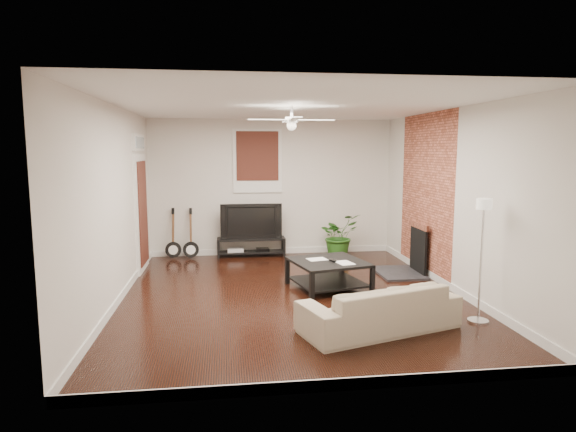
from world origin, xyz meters
name	(u,v)px	position (x,y,z in m)	size (l,w,h in m)	color
room	(291,203)	(0.00, 0.00, 1.40)	(5.01, 6.01, 2.81)	black
brick_accent	(425,195)	(2.49, 1.00, 1.40)	(0.02, 2.20, 2.80)	brown
fireplace	(408,248)	(2.20, 1.00, 0.46)	(0.80, 1.10, 0.92)	black
window_back	(257,161)	(-0.30, 2.97, 1.95)	(1.00, 0.06, 1.30)	#3C1710
door_left	(142,202)	(-2.46, 1.90, 1.25)	(0.08, 1.00, 2.50)	white
tv_stand	(251,247)	(-0.45, 2.78, 0.19)	(1.38, 0.37, 0.39)	black
tv	(251,220)	(-0.45, 2.80, 0.74)	(1.24, 0.16, 0.71)	black
coffee_table	(328,274)	(0.62, 0.28, 0.22)	(1.07, 1.07, 0.45)	black
sofa	(379,307)	(0.86, -1.56, 0.28)	(1.94, 0.76, 0.57)	#C0AA90
floor_lamp	(481,261)	(2.20, -1.46, 0.79)	(0.26, 0.26, 1.59)	silver
potted_plant	(339,235)	(1.32, 2.55, 0.44)	(0.80, 0.69, 0.88)	#265F1B
guitar_left	(173,234)	(-2.02, 2.75, 0.51)	(0.32, 0.22, 1.03)	black
guitar_right	(191,234)	(-1.67, 2.72, 0.51)	(0.32, 0.22, 1.03)	black
ceiling_fan	(292,120)	(0.00, 0.00, 2.60)	(1.24, 1.24, 0.32)	white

